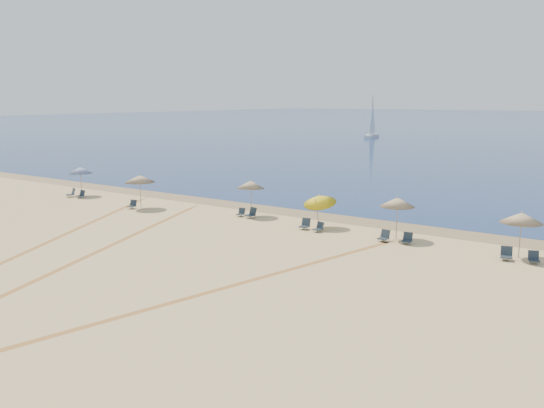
% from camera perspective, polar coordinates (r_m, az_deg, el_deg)
% --- Properties ---
extents(wet_sand, '(500.00, 500.00, 0.00)m').
position_cam_1_polar(wet_sand, '(41.63, 3.09, -0.92)').
color(wet_sand, olive).
rests_on(wet_sand, ground).
extents(umbrella_0, '(2.03, 2.03, 2.56)m').
position_cam_1_polar(umbrella_0, '(51.50, -18.71, 3.23)').
color(umbrella_0, gray).
rests_on(umbrella_0, ground).
extents(umbrella_1, '(2.30, 2.30, 2.61)m').
position_cam_1_polar(umbrella_1, '(44.32, -13.15, 2.49)').
color(umbrella_1, gray).
rests_on(umbrella_1, ground).
extents(umbrella_2, '(1.98, 2.01, 2.61)m').
position_cam_1_polar(umbrella_2, '(40.31, -2.15, 1.97)').
color(umbrella_2, gray).
rests_on(umbrella_2, ground).
extents(umbrella_3, '(2.14, 2.21, 2.44)m').
position_cam_1_polar(umbrella_3, '(36.79, 4.78, 0.47)').
color(umbrella_3, gray).
rests_on(umbrella_3, ground).
extents(umbrella_4, '(2.07, 2.07, 2.58)m').
position_cam_1_polar(umbrella_4, '(34.35, 12.49, 0.19)').
color(umbrella_4, gray).
rests_on(umbrella_4, ground).
extents(umbrella_5, '(2.15, 2.15, 2.50)m').
position_cam_1_polar(umbrella_5, '(32.28, 23.79, -1.27)').
color(umbrella_5, gray).
rests_on(umbrella_5, ground).
extents(chair_0, '(0.82, 0.88, 0.73)m').
position_cam_1_polar(chair_0, '(51.39, -19.49, 1.04)').
color(chair_0, black).
rests_on(chair_0, ground).
extents(chair_1, '(0.56, 0.65, 0.63)m').
position_cam_1_polar(chair_1, '(50.68, -18.63, 0.92)').
color(chair_1, black).
rests_on(chair_1, ground).
extents(chair_2, '(0.68, 0.75, 0.65)m').
position_cam_1_polar(chair_2, '(44.62, -13.85, -0.07)').
color(chair_2, black).
rests_on(chair_2, ground).
extents(chair_3, '(0.57, 0.64, 0.59)m').
position_cam_1_polar(chair_3, '(40.50, -3.12, -0.88)').
color(chair_3, black).
rests_on(chair_3, ground).
extents(chair_4, '(0.71, 0.80, 0.73)m').
position_cam_1_polar(chair_4, '(39.94, -2.08, -0.94)').
color(chair_4, black).
rests_on(chair_4, ground).
extents(chair_5, '(0.65, 0.73, 0.69)m').
position_cam_1_polar(chair_5, '(36.54, 3.35, -2.06)').
color(chair_5, black).
rests_on(chair_5, ground).
extents(chair_6, '(0.61, 0.68, 0.62)m').
position_cam_1_polar(chair_6, '(35.88, 4.73, -2.37)').
color(chair_6, black).
rests_on(chair_6, ground).
extents(chair_7, '(0.59, 0.68, 0.66)m').
position_cam_1_polar(chair_7, '(34.05, 11.21, -3.20)').
color(chair_7, black).
rests_on(chair_7, ground).
extents(chair_8, '(0.61, 0.69, 0.65)m').
position_cam_1_polar(chair_8, '(33.77, 13.44, -3.42)').
color(chair_8, black).
rests_on(chair_8, ground).
extents(chair_9, '(0.71, 0.79, 0.69)m').
position_cam_1_polar(chair_9, '(32.00, 22.49, -4.68)').
color(chair_9, black).
rests_on(chair_9, ground).
extents(chair_10, '(0.69, 0.74, 0.63)m').
position_cam_1_polar(chair_10, '(31.94, 24.81, -4.93)').
color(chair_10, black).
rests_on(chair_10, ground).
extents(sailboat_1, '(2.31, 6.18, 8.99)m').
position_cam_1_polar(sailboat_1, '(125.37, 10.04, 7.83)').
color(sailboat_1, white).
rests_on(sailboat_1, ocean).
extents(tire_tracks, '(49.70, 39.66, 0.00)m').
position_cam_1_polar(tire_tracks, '(31.16, -16.05, -5.25)').
color(tire_tracks, tan).
rests_on(tire_tracks, ground).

